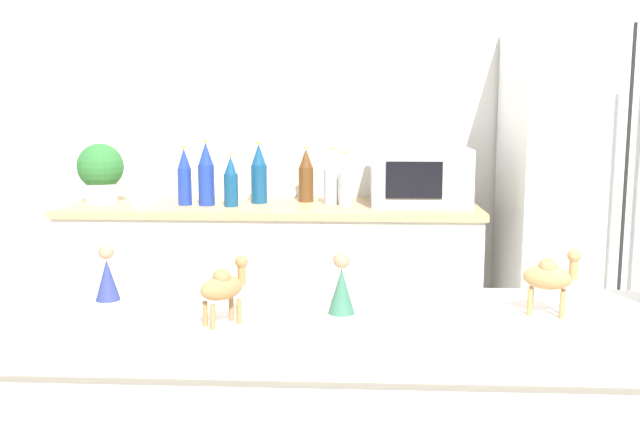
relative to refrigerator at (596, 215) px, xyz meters
name	(u,v)px	position (x,y,z in m)	size (l,w,h in m)	color
wall_back	(337,133)	(-1.26, 0.39, 0.38)	(8.00, 0.06, 2.55)	white
back_counter	(273,294)	(-1.57, 0.06, -0.43)	(2.04, 0.63, 0.93)	silver
refrigerator	(596,215)	(0.00, 0.00, 0.00)	(0.84, 0.71, 1.80)	white
potted_plant	(101,171)	(-2.43, 0.05, 0.20)	(0.23, 0.23, 0.30)	silver
paper_towel_roll	(141,180)	(-2.21, -0.02, 0.16)	(0.11, 0.11, 0.25)	white
microwave	(420,176)	(-0.84, 0.08, 0.17)	(0.48, 0.37, 0.28)	#B2B5BA
back_bottle_0	(331,178)	(-1.28, 0.07, 0.17)	(0.07, 0.07, 0.28)	#B2B7BC
back_bottle_1	(259,174)	(-1.64, 0.09, 0.18)	(0.08, 0.08, 0.31)	navy
back_bottle_2	(184,177)	(-2.00, 0.00, 0.17)	(0.07, 0.07, 0.29)	navy
back_bottle_3	(306,176)	(-1.41, 0.16, 0.17)	(0.08, 0.08, 0.28)	brown
back_bottle_4	(206,174)	(-1.89, 0.00, 0.19)	(0.08, 0.08, 0.32)	navy
back_bottle_5	(346,180)	(-1.21, 0.01, 0.16)	(0.07, 0.07, 0.27)	#B2B7BC
back_bottle_6	(231,182)	(-1.76, -0.04, 0.15)	(0.07, 0.07, 0.25)	navy
camel_figurine	(550,276)	(-0.71, -1.83, 0.13)	(0.13, 0.09, 0.16)	#A87F4C
camel_figurine_second	(224,286)	(-1.44, -1.94, 0.13)	(0.11, 0.11, 0.15)	olive
wise_man_figurine_crimson	(107,276)	(-1.77, -1.75, 0.10)	(0.06, 0.06, 0.14)	navy
wise_man_figurine_purple	(341,287)	(-1.19, -1.83, 0.10)	(0.06, 0.06, 0.15)	#33664C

